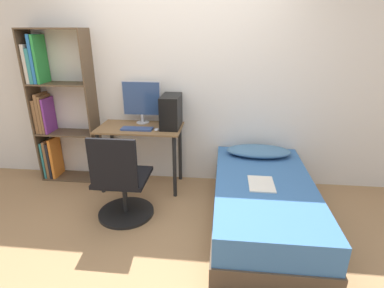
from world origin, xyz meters
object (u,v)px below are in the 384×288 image
at_px(monitor, 142,100).
at_px(pc_tower, 171,111).
at_px(bookshelf, 52,110).
at_px(bed, 263,203).
at_px(office_chair, 122,188).
at_px(keyboard, 137,129).

height_order(monitor, pc_tower, monitor).
xyz_separation_m(bookshelf, monitor, (1.13, 0.05, 0.14)).
bearing_deg(monitor, pc_tower, -17.77).
relative_size(bed, monitor, 3.61).
xyz_separation_m(bed, pc_tower, (-1.03, 0.70, 0.73)).
distance_m(office_chair, bed, 1.43).
xyz_separation_m(office_chair, monitor, (0.01, 0.87, 0.71)).
relative_size(monitor, pc_tower, 1.27).
bearing_deg(bed, bookshelf, 163.04).
xyz_separation_m(office_chair, pc_tower, (0.39, 0.75, 0.61)).
distance_m(bookshelf, pc_tower, 1.51).
bearing_deg(office_chair, keyboard, 88.47).
xyz_separation_m(bookshelf, keyboard, (1.13, -0.23, -0.13)).
distance_m(bed, keyboard, 1.61).
bearing_deg(monitor, bookshelf, -177.53).
relative_size(monitor, keyboard, 1.42).
relative_size(bookshelf, bed, 1.02).
relative_size(office_chair, monitor, 1.84).
distance_m(bookshelf, bed, 2.74).
relative_size(bookshelf, pc_tower, 4.68).
bearing_deg(bookshelf, pc_tower, -2.76).
height_order(bookshelf, bed, bookshelf).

